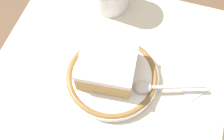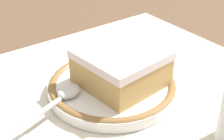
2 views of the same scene
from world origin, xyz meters
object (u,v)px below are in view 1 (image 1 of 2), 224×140
plate (112,76)px  cake_slice (106,64)px  napkin (38,64)px  spoon (154,87)px  sugar_packet (196,88)px

plate → cake_slice: cake_slice is taller
plate → cake_slice: size_ratio=1.58×
plate → napkin: 0.15m
spoon → sugar_packet: (-0.07, -0.03, -0.02)m
napkin → sugar_packet: sugar_packet is taller
plate → spoon: 0.08m
spoon → napkin: spoon is taller
spoon → plate: bearing=-2.0°
cake_slice → spoon: bearing=174.4°
spoon → napkin: size_ratio=0.97×
plate → sugar_packet: size_ratio=3.41×
plate → napkin: plate is taller
sugar_packet → spoon: bearing=21.3°
cake_slice → napkin: bearing=8.6°
cake_slice → spoon: cake_slice is taller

